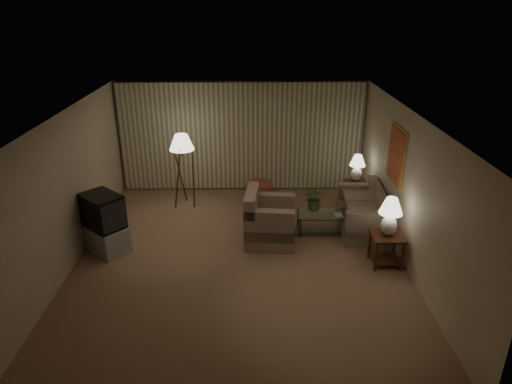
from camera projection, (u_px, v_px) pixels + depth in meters
ground at (239, 259)px, 8.50m from camera, size 7.00×7.00×0.00m
room_shell at (241, 145)px, 9.20m from camera, size 6.04×7.02×2.72m
sofa at (361, 214)px, 9.44m from camera, size 1.76×1.08×0.73m
armchair at (270, 222)px, 8.97m from camera, size 1.20×1.15×0.84m
side_table_near at (386, 244)px, 8.18m from camera, size 0.57×0.57×0.60m
side_table_far at (355, 189)px, 10.58m from camera, size 0.47×0.40×0.60m
table_lamp_near at (390, 213)px, 7.94m from camera, size 0.41×0.41×0.71m
table_lamp_far at (357, 166)px, 10.35m from camera, size 0.36×0.36×0.62m
coffee_table at (321, 220)px, 9.37m from camera, size 1.05×0.57×0.41m
tv_cabinet at (106, 238)px, 8.72m from camera, size 1.40×1.40×0.50m
crt_tv at (102, 211)px, 8.49m from camera, size 1.29×1.29×0.65m
floor_lamp at (183, 169)px, 10.34m from camera, size 0.56×0.56×1.71m
ottoman at (259, 192)px, 10.88m from camera, size 0.82×0.82×0.44m
vase at (314, 211)px, 9.28m from camera, size 0.16×0.16×0.15m
flowers at (315, 196)px, 9.15m from camera, size 0.46×0.40×0.51m
book at (335, 215)px, 9.22m from camera, size 0.17×0.23×0.02m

